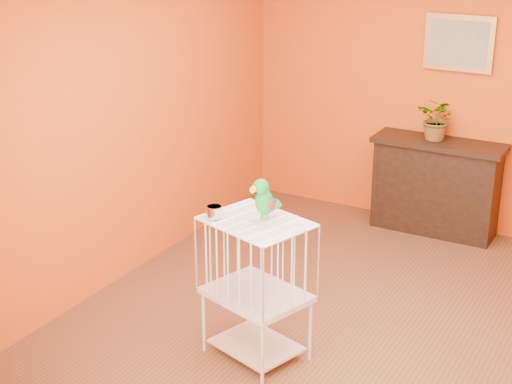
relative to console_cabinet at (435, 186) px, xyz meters
The scene contains 8 objects.
ground 2.09m from the console_cabinet, 88.56° to the right, with size 4.50×4.50×0.00m, color brown.
room_shell 2.34m from the console_cabinet, 88.56° to the right, with size 4.50×4.50×4.50m.
console_cabinet is the anchor object (origin of this frame).
potted_plant 0.60m from the console_cabinet, 135.66° to the right, with size 0.36×0.40×0.31m, color #26722D.
framed_picture 1.32m from the console_cabinet, 73.92° to the left, with size 0.62×0.04×0.50m.
birdcage 2.74m from the console_cabinet, 98.07° to the right, with size 0.76×0.67×1.00m.
feed_cup 2.94m from the console_cabinet, 103.00° to the right, with size 0.11×0.11×0.08m, color silver.
parrot 2.79m from the console_cabinet, 97.40° to the right, with size 0.15×0.26×0.29m.
Camera 1 is at (1.85, -4.73, 2.93)m, focal length 55.00 mm.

